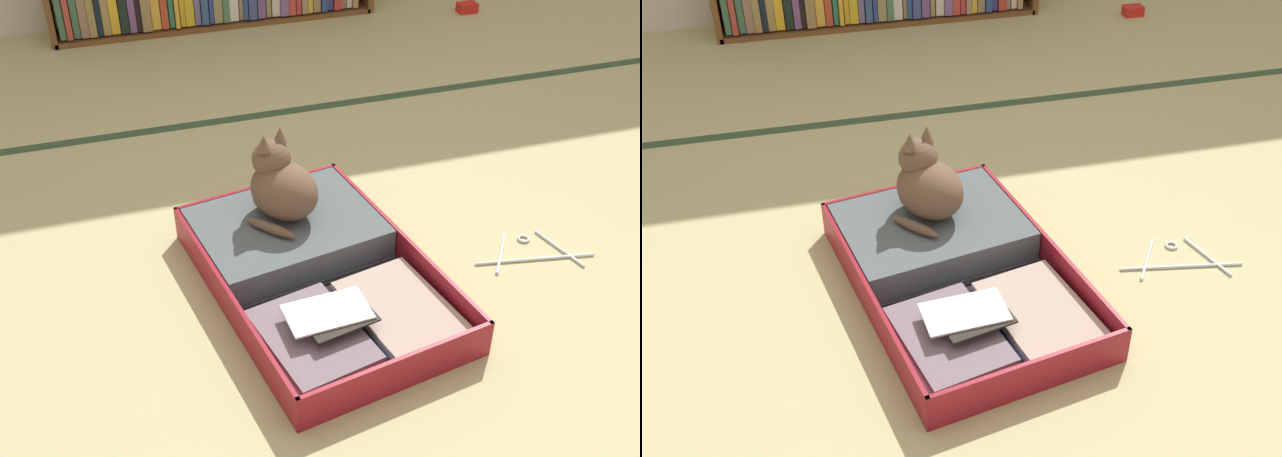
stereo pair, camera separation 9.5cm
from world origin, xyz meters
The scene contains 6 objects.
ground_plane centered at (0.00, 0.00, 0.00)m, with size 10.00×10.00×0.00m, color tan.
tatami_border centered at (0.00, 1.24, 0.00)m, with size 4.80×0.05×0.00m.
open_suitcase centered at (-0.12, 0.19, 0.05)m, with size 0.72×0.98×0.12m.
black_cat centered at (-0.15, 0.38, 0.22)m, with size 0.27×0.30×0.28m.
clothes_hanger centered at (0.58, 0.10, 0.01)m, with size 0.38×0.23×0.01m.
small_red_pouch centered at (1.29, 2.03, 0.02)m, with size 0.10×0.07×0.05m.
Camera 1 is at (-0.62, -1.55, 1.52)m, focal length 43.66 mm.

